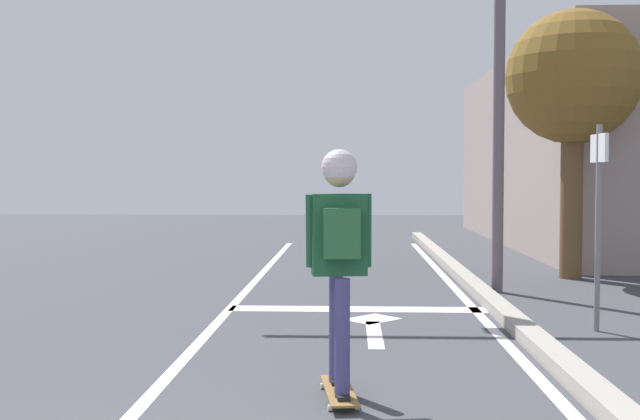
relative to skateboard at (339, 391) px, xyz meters
The scene contains 11 objects.
lane_line_center 3.45m from the skateboard, 114.38° to the left, with size 0.12×20.00×0.01m, color silver.
lane_line_curbside 3.54m from the skateboard, 62.62° to the left, with size 0.12×20.00×0.01m, color silver.
stop_bar 3.84m from the skateboard, 87.37° to the left, with size 3.20×0.40×0.01m, color silver.
lane_arrow_stem 2.36m from the skateboard, 81.80° to the left, with size 0.16×1.40×0.01m, color silver.
lane_arrow_head 3.21m from the skateboard, 83.97° to the left, with size 0.56×0.44×0.01m, color silver.
curb_strip 3.66m from the skateboard, 59.14° to the left, with size 0.24×24.00×0.14m, color #9E978B.
skateboard is the anchor object (origin of this frame).
skater 1.16m from the skateboard, 82.54° to the right, with size 0.49×0.65×1.78m.
traffic_signal_mast 6.68m from the skateboard, 80.02° to the left, with size 5.56×0.34×5.77m.
street_sign_post 4.01m from the skateboard, 43.76° to the left, with size 0.06×0.44×2.20m.
roadside_tree 8.40m from the skateboard, 62.00° to the left, with size 2.15×2.15×4.33m.
Camera 1 is at (1.14, -2.73, 1.65)m, focal length 42.79 mm.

